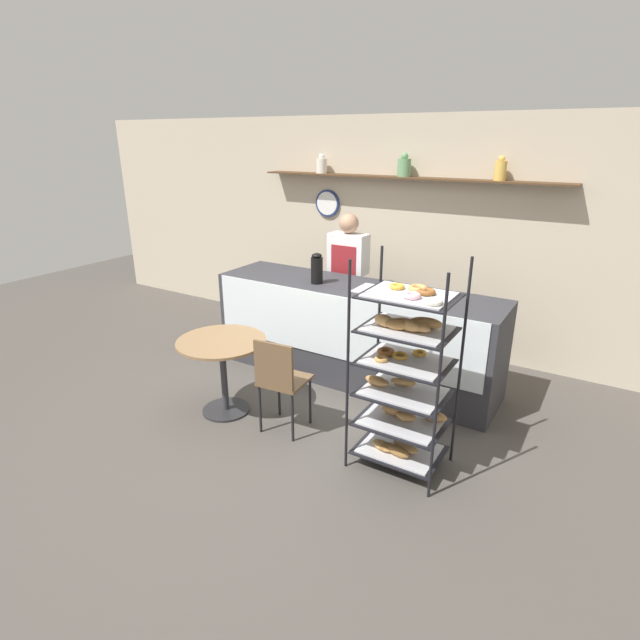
# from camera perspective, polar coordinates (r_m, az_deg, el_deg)

# --- Properties ---
(ground_plane) EXTENTS (14.00, 14.00, 0.00)m
(ground_plane) POSITION_cam_1_polar(r_m,az_deg,el_deg) (4.70, -2.40, -11.30)
(ground_plane) COLOR #4C4742
(back_wall) EXTENTS (10.00, 0.30, 2.70)m
(back_wall) POSITION_cam_1_polar(r_m,az_deg,el_deg) (6.13, 9.56, 9.68)
(back_wall) COLOR beige
(back_wall) RESTS_ON ground_plane
(display_counter) EXTENTS (3.04, 0.76, 1.02)m
(display_counter) POSITION_cam_1_polar(r_m,az_deg,el_deg) (5.27, 3.88, -1.44)
(display_counter) COLOR #333338
(display_counter) RESTS_ON ground_plane
(pastry_rack) EXTENTS (0.71, 0.54, 1.67)m
(pastry_rack) POSITION_cam_1_polar(r_m,az_deg,el_deg) (3.80, 9.55, -6.34)
(pastry_rack) COLOR black
(pastry_rack) RESTS_ON ground_plane
(person_worker) EXTENTS (0.44, 0.23, 1.65)m
(person_worker) POSITION_cam_1_polar(r_m,az_deg,el_deg) (5.82, 3.19, 4.76)
(person_worker) COLOR #282833
(person_worker) RESTS_ON ground_plane
(cafe_table) EXTENTS (0.81, 0.81, 0.73)m
(cafe_table) POSITION_cam_1_polar(r_m,az_deg,el_deg) (4.66, -11.08, -4.23)
(cafe_table) COLOR #262628
(cafe_table) RESTS_ON ground_plane
(cafe_chair) EXTENTS (0.41, 0.41, 0.88)m
(cafe_chair) POSITION_cam_1_polar(r_m,az_deg,el_deg) (4.26, -4.64, -6.44)
(cafe_chair) COLOR black
(cafe_chair) RESTS_ON ground_plane
(coffee_carafe) EXTENTS (0.12, 0.12, 0.32)m
(coffee_carafe) POSITION_cam_1_polar(r_m,az_deg,el_deg) (5.17, -0.37, 5.89)
(coffee_carafe) COLOR black
(coffee_carafe) RESTS_ON display_counter
(donut_tray_counter) EXTENTS (0.48, 0.34, 0.05)m
(donut_tray_counter) POSITION_cam_1_polar(r_m,az_deg,el_deg) (4.91, 7.03, 3.30)
(donut_tray_counter) COLOR silver
(donut_tray_counter) RESTS_ON display_counter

